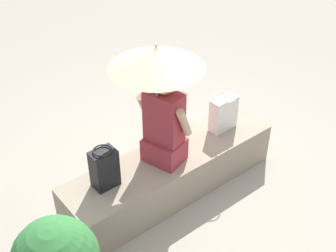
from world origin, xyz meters
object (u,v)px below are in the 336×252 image
object	(u,v)px
tote_bag_canvas	(223,113)
handbag_black	(104,168)
parasol	(156,57)
person_seated	(164,124)

from	to	relation	value
tote_bag_canvas	handbag_black	bearing A→B (deg)	178.61
parasol	person_seated	bearing A→B (deg)	-9.08
parasol	handbag_black	world-z (taller)	parasol
person_seated	tote_bag_canvas	distance (m)	0.78
person_seated	handbag_black	distance (m)	0.64
person_seated	parasol	distance (m)	0.66
person_seated	tote_bag_canvas	size ratio (longest dim) A/B	2.42
tote_bag_canvas	person_seated	bearing A→B (deg)	-179.01
handbag_black	parasol	bearing A→B (deg)	-3.75
parasol	tote_bag_canvas	xyz separation A→B (m)	(0.82, 0.00, -0.86)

